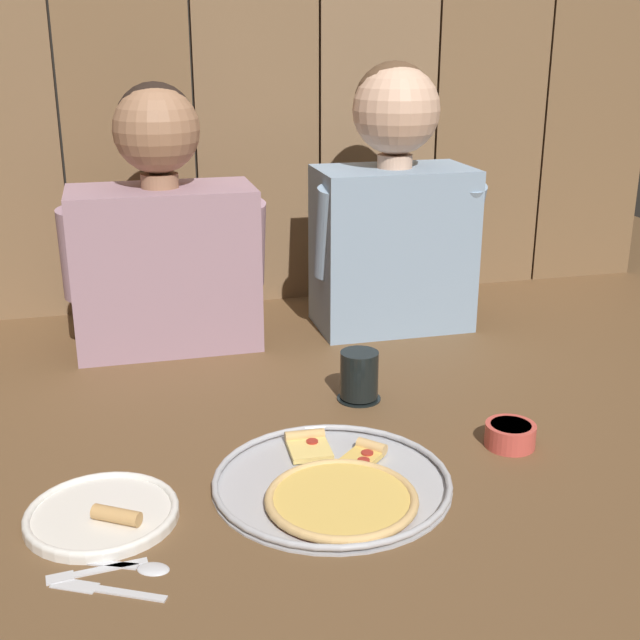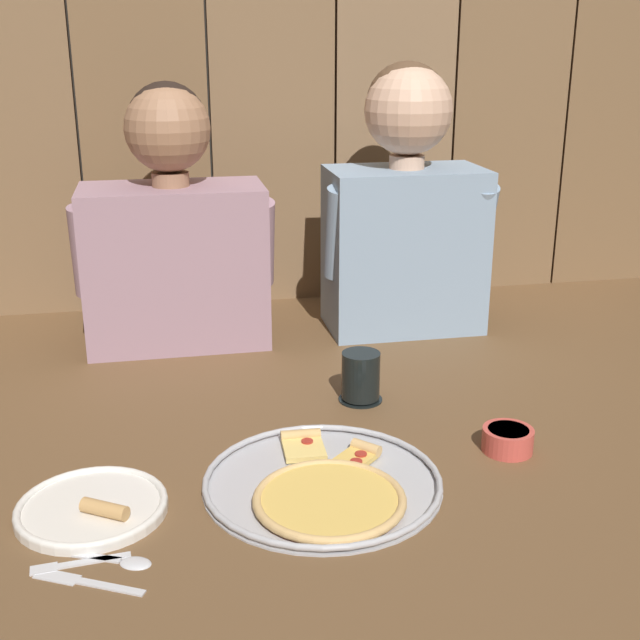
# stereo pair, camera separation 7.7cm
# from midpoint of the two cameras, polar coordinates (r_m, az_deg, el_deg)

# --- Properties ---
(ground_plane) EXTENTS (3.20, 3.20, 0.00)m
(ground_plane) POSITION_cam_midpoint_polar(r_m,az_deg,el_deg) (1.47, 3.08, -7.85)
(ground_plane) COLOR brown
(pizza_tray) EXTENTS (0.37, 0.37, 0.03)m
(pizza_tray) POSITION_cam_midpoint_polar(r_m,az_deg,el_deg) (1.30, 2.07, -11.38)
(pizza_tray) COLOR #B2B2B7
(pizza_tray) RESTS_ON ground
(dinner_plate) EXTENTS (0.22, 0.22, 0.03)m
(dinner_plate) POSITION_cam_midpoint_polar(r_m,az_deg,el_deg) (1.28, -13.75, -12.44)
(dinner_plate) COLOR white
(dinner_plate) RESTS_ON ground
(drinking_glass) EXTENTS (0.08, 0.08, 0.10)m
(drinking_glass) POSITION_cam_midpoint_polar(r_m,az_deg,el_deg) (1.58, 4.21, -3.96)
(drinking_glass) COLOR black
(drinking_glass) RESTS_ON ground
(dipping_bowl) EXTENTS (0.09, 0.09, 0.04)m
(dipping_bowl) POSITION_cam_midpoint_polar(r_m,az_deg,el_deg) (1.45, 14.31, -7.94)
(dipping_bowl) COLOR #CC4C42
(dipping_bowl) RESTS_ON ground
(table_fork) EXTENTS (0.13, 0.03, 0.01)m
(table_fork) POSITION_cam_midpoint_polar(r_m,az_deg,el_deg) (1.18, -14.66, -15.92)
(table_fork) COLOR silver
(table_fork) RESTS_ON ground
(table_knife) EXTENTS (0.15, 0.09, 0.01)m
(table_knife) POSITION_cam_midpoint_polar(r_m,az_deg,el_deg) (1.14, -13.75, -17.17)
(table_knife) COLOR silver
(table_knife) RESTS_ON ground
(table_spoon) EXTENTS (0.14, 0.08, 0.01)m
(table_spoon) POSITION_cam_midpoint_polar(r_m,az_deg,el_deg) (1.17, -11.75, -15.85)
(table_spoon) COLOR silver
(table_spoon) RESTS_ON ground
(diner_left) EXTENTS (0.43, 0.21, 0.58)m
(diner_left) POSITION_cam_midpoint_polar(r_m,az_deg,el_deg) (1.85, -8.89, 6.09)
(diner_left) COLOR gray
(diner_left) RESTS_ON ground
(diner_right) EXTENTS (0.39, 0.21, 0.61)m
(diner_right) POSITION_cam_midpoint_polar(r_m,az_deg,el_deg) (1.93, 7.04, 7.79)
(diner_right) COLOR #849EB7
(diner_right) RESTS_ON ground
(wooden_backdrop_wall) EXTENTS (2.19, 0.03, 1.16)m
(wooden_backdrop_wall) POSITION_cam_midpoint_polar(r_m,az_deg,el_deg) (2.11, -2.26, 16.68)
(wooden_backdrop_wall) COLOR brown
(wooden_backdrop_wall) RESTS_ON ground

